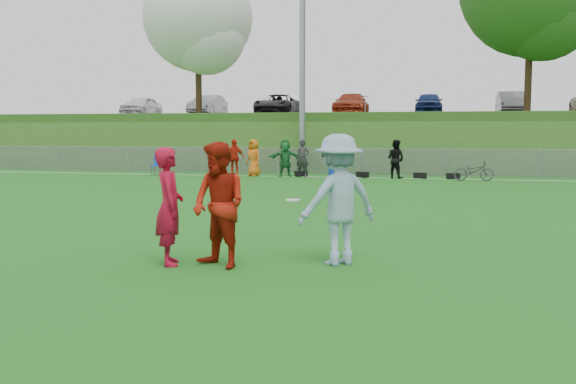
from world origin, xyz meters
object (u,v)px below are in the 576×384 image
(frisbee, at_px, (293,200))
(player_red_center, at_px, (219,205))
(recycling_bin, at_px, (336,168))
(player_red_left, at_px, (169,206))
(player_blue, at_px, (338,200))
(bicycle, at_px, (474,171))

(frisbee, bearing_deg, player_red_center, -139.52)
(recycling_bin, bearing_deg, player_red_left, -89.43)
(player_blue, bearing_deg, recycling_bin, -119.43)
(recycling_bin, bearing_deg, frisbee, -83.61)
(player_red_center, xyz_separation_m, bicycle, (4.79, 18.46, -0.54))
(player_red_center, relative_size, player_blue, 0.94)
(player_red_center, xyz_separation_m, frisbee, (0.97, 0.83, 0.01))
(player_red_center, distance_m, recycling_bin, 18.46)
(player_blue, bearing_deg, player_red_left, -24.74)
(player_red_left, relative_size, bicycle, 1.15)
(frisbee, xyz_separation_m, recycling_bin, (-1.97, 17.60, -0.50))
(player_red_left, height_order, bicycle, player_red_left)
(player_red_left, bearing_deg, recycling_bin, -24.71)
(player_red_center, height_order, frisbee, player_red_center)
(player_red_left, distance_m, recycling_bin, 18.41)
(player_red_center, height_order, recycling_bin, player_red_center)
(frisbee, distance_m, recycling_bin, 17.72)
(player_red_center, distance_m, frisbee, 1.27)
(player_red_left, xyz_separation_m, bicycle, (5.62, 18.44, -0.50))
(player_red_left, relative_size, player_blue, 0.90)
(player_red_center, relative_size, recycling_bin, 2.03)
(player_red_left, distance_m, player_blue, 2.64)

